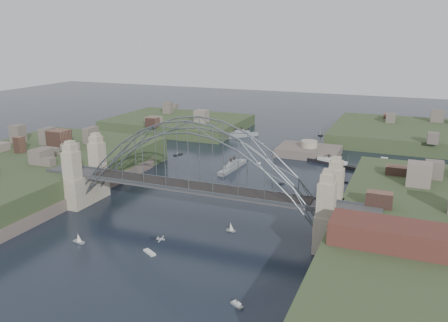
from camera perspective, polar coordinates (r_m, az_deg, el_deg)
ground at (r=110.35m, az=-3.62°, el=-7.36°), size 500.00×500.00×0.00m
bridge at (r=106.13m, az=-3.73°, el=-1.23°), size 84.00×13.80×24.60m
shore_west at (r=143.11m, az=-24.74°, el=-2.51°), size 50.50×90.00×12.00m
headland_nw at (r=215.48m, az=-5.68°, el=4.22°), size 60.00×45.00×9.00m
headland_ne at (r=205.40m, az=23.39°, el=2.49°), size 70.00×55.00×9.50m
fort_island at (r=169.98m, az=10.52°, el=0.61°), size 22.00×16.00×9.40m
wharf_shed at (r=83.79m, az=20.02°, el=-8.64°), size 20.00×8.00×4.00m
finger_pier at (r=76.19m, az=14.76°, el=-18.78°), size 4.00×22.00×1.40m
naval_cruiser_near at (r=149.70m, az=1.08°, el=-0.72°), size 3.32×18.07×5.39m
naval_cruiser_far at (r=196.25m, az=1.88°, el=3.28°), size 14.02×14.15×5.91m
ocean_liner at (r=158.59m, az=13.37°, el=-0.24°), size 18.95×8.95×4.71m
aeroplane at (r=87.05m, az=-7.97°, el=-9.62°), size 1.52×2.77×0.40m
small_boat_a at (r=138.43m, az=-7.91°, el=-2.49°), size 1.53×2.63×1.43m
small_boat_b at (r=136.14m, az=7.19°, el=-2.84°), size 1.61×1.58×0.45m
small_boat_c at (r=95.74m, az=-9.29°, el=-11.23°), size 3.48×2.63×0.45m
small_boat_d at (r=141.37m, az=14.87°, el=-2.55°), size 2.01×1.12×0.45m
small_boat_e at (r=168.07m, az=-5.76°, el=0.80°), size 2.31×4.09×0.45m
small_boat_f at (r=156.57m, az=4.38°, el=-0.28°), size 1.28×1.46×0.45m
small_boat_g at (r=78.32m, az=1.63°, el=-17.52°), size 2.57×1.97×1.43m
small_boat_h at (r=184.44m, az=4.75°, el=2.17°), size 0.81×1.78×0.45m
small_boat_i at (r=113.51m, az=13.38°, el=-7.02°), size 2.04×2.17×0.45m
small_boat_j at (r=103.36m, az=-17.71°, el=-9.30°), size 2.92×1.44×2.38m
small_boat_k at (r=202.97m, az=11.99°, el=3.36°), size 2.14×1.18×2.38m
small_boat_l at (r=154.72m, az=-9.30°, el=-0.59°), size 2.71×1.46×1.43m
small_boat_m at (r=103.79m, az=0.87°, el=-8.32°), size 2.14×1.14×2.38m
small_boat_n at (r=172.55m, az=19.42°, el=0.37°), size 2.42×0.88×0.45m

